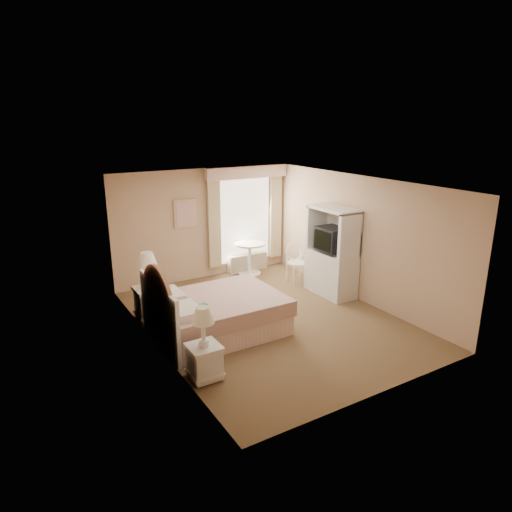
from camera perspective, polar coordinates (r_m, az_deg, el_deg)
room at (r=8.03m, az=1.67°, el=0.21°), size 4.21×5.51×2.51m
window at (r=10.74m, az=-1.21°, el=5.00°), size 2.05×0.22×2.51m
framed_art at (r=10.11m, az=-8.83°, el=5.26°), size 0.52×0.04×0.62m
bed at (r=7.86m, az=-5.47°, el=-7.20°), size 2.14×1.67×1.48m
nightstand_near at (r=6.56m, az=-6.51°, el=-11.90°), size 0.44×0.44×1.07m
nightstand_far at (r=8.56m, az=-13.18°, el=-4.67°), size 0.52×0.52×1.25m
round_table at (r=10.70m, az=-0.81°, el=0.34°), size 0.72×0.72×0.76m
cafe_chair at (r=10.22m, az=5.02°, el=-0.42°), size 0.49×0.49×0.90m
armoire at (r=9.54m, az=9.45°, el=-0.34°), size 0.55×1.11×1.84m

